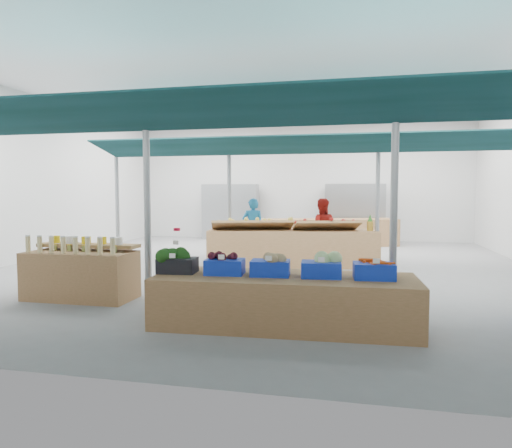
% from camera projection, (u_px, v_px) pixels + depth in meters
% --- Properties ---
extents(floor, '(13.00, 13.00, 0.00)m').
position_uv_depth(floor, '(265.00, 267.00, 10.52)').
color(floor, gray).
rests_on(floor, ground).
extents(hall, '(13.00, 13.00, 13.00)m').
position_uv_depth(hall, '(276.00, 157.00, 11.74)').
color(hall, silver).
rests_on(hall, ground).
extents(pole_grid, '(10.00, 4.60, 3.00)m').
position_uv_depth(pole_grid, '(287.00, 188.00, 8.53)').
color(pole_grid, gray).
rests_on(pole_grid, floor).
extents(awnings, '(9.50, 7.08, 0.30)m').
position_uv_depth(awnings, '(287.00, 136.00, 8.46)').
color(awnings, '#0A292B').
rests_on(awnings, pole_grid).
extents(back_shelving_left, '(2.00, 0.50, 2.00)m').
position_uv_depth(back_shelving_left, '(230.00, 212.00, 16.83)').
color(back_shelving_left, '#B23F33').
rests_on(back_shelving_left, floor).
extents(back_shelving_right, '(2.00, 0.50, 2.00)m').
position_uv_depth(back_shelving_right, '(355.00, 213.00, 15.88)').
color(back_shelving_right, '#B23F33').
rests_on(back_shelving_right, floor).
extents(bottle_shelf, '(1.74, 1.08, 1.05)m').
position_uv_depth(bottle_shelf, '(82.00, 273.00, 7.44)').
color(bottle_shelf, brown).
rests_on(bottle_shelf, floor).
extents(veg_counter, '(3.41, 1.26, 0.65)m').
position_uv_depth(veg_counter, '(284.00, 301.00, 5.91)').
color(veg_counter, brown).
rests_on(veg_counter, floor).
extents(fruit_counter, '(4.03, 1.46, 0.84)m').
position_uv_depth(fruit_counter, '(292.00, 248.00, 10.77)').
color(fruit_counter, brown).
rests_on(fruit_counter, floor).
extents(far_counter, '(4.91, 2.39, 0.87)m').
position_uv_depth(far_counter, '(322.00, 232.00, 14.74)').
color(far_counter, brown).
rests_on(far_counter, floor).
extents(vendor_left, '(0.62, 0.45, 1.58)m').
position_uv_depth(vendor_left, '(253.00, 228.00, 12.07)').
color(vendor_left, '#166194').
rests_on(vendor_left, floor).
extents(vendor_right, '(0.84, 0.69, 1.58)m').
position_uv_depth(vendor_right, '(321.00, 229.00, 11.69)').
color(vendor_right, maroon).
rests_on(vendor_right, floor).
extents(crate_broccoli, '(0.53, 0.42, 0.35)m').
position_uv_depth(crate_broccoli, '(178.00, 261.00, 6.13)').
color(crate_broccoli, black).
rests_on(crate_broccoli, veg_counter).
extents(crate_beets, '(0.53, 0.42, 0.29)m').
position_uv_depth(crate_beets, '(225.00, 264.00, 6.02)').
color(crate_beets, '#102DB5').
rests_on(crate_beets, veg_counter).
extents(crate_celeriac, '(0.53, 0.42, 0.31)m').
position_uv_depth(crate_celeriac, '(270.00, 265.00, 5.91)').
color(crate_celeriac, '#102DB5').
rests_on(crate_celeriac, veg_counter).
extents(crate_cabbage, '(0.53, 0.42, 0.35)m').
position_uv_depth(crate_cabbage, '(321.00, 265.00, 5.80)').
color(crate_cabbage, '#102DB5').
rests_on(crate_cabbage, veg_counter).
extents(crate_carrots, '(0.53, 0.42, 0.29)m').
position_uv_depth(crate_carrots, '(374.00, 270.00, 5.69)').
color(crate_carrots, '#102DB5').
rests_on(crate_carrots, veg_counter).
extents(sparrow, '(0.12, 0.09, 0.11)m').
position_uv_depth(sparrow, '(164.00, 255.00, 6.03)').
color(sparrow, brown).
rests_on(sparrow, crate_broccoli).
extents(pole_ribbon, '(0.12, 0.12, 0.28)m').
position_uv_depth(pole_ribbon, '(177.00, 231.00, 7.80)').
color(pole_ribbon, '#AB0B24').
rests_on(pole_ribbon, pole_grid).
extents(apple_heap_yellow, '(2.02, 1.18, 0.27)m').
position_uv_depth(apple_heap_yellow, '(252.00, 223.00, 10.71)').
color(apple_heap_yellow, '#997247').
rests_on(apple_heap_yellow, fruit_counter).
extents(apple_heap_red, '(1.63, 1.07, 0.27)m').
position_uv_depth(apple_heap_red, '(327.00, 224.00, 10.57)').
color(apple_heap_red, '#997247').
rests_on(apple_heap_red, fruit_counter).
extents(pineapple, '(0.14, 0.14, 0.39)m').
position_uv_depth(pineapple, '(370.00, 223.00, 10.49)').
color(pineapple, '#8C6019').
rests_on(pineapple, fruit_counter).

